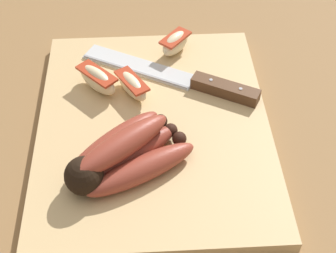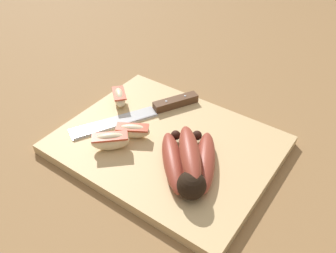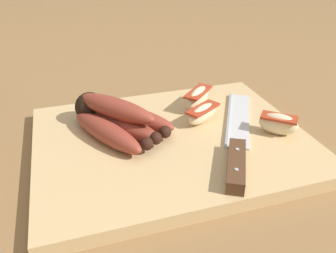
# 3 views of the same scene
# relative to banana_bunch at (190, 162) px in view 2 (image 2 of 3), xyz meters

# --- Properties ---
(ground_plane) EXTENTS (6.00, 6.00, 0.00)m
(ground_plane) POSITION_rel_banana_bunch_xyz_m (-0.06, 0.03, -0.04)
(ground_plane) COLOR olive
(cutting_board) EXTENTS (0.40, 0.32, 0.02)m
(cutting_board) POSITION_rel_banana_bunch_xyz_m (-0.08, 0.04, -0.03)
(cutting_board) COLOR tan
(cutting_board) RESTS_ON ground_plane
(banana_bunch) EXTENTS (0.16, 0.17, 0.06)m
(banana_bunch) POSITION_rel_banana_bunch_xyz_m (0.00, 0.00, 0.00)
(banana_bunch) COLOR black
(banana_bunch) RESTS_ON cutting_board
(chefs_knife) EXTENTS (0.16, 0.26, 0.02)m
(chefs_knife) POSITION_rel_banana_bunch_xyz_m (-0.15, 0.10, -0.02)
(chefs_knife) COLOR silver
(chefs_knife) RESTS_ON cutting_board
(apple_wedge_near) EXTENTS (0.07, 0.07, 0.04)m
(apple_wedge_near) POSITION_rel_banana_bunch_xyz_m (-0.15, -0.04, -0.00)
(apple_wedge_near) COLOR beige
(apple_wedge_near) RESTS_ON cutting_board
(apple_wedge_middle) EXTENTS (0.07, 0.05, 0.03)m
(apple_wedge_middle) POSITION_rel_banana_bunch_xyz_m (-0.14, 0.01, -0.01)
(apple_wedge_middle) COLOR beige
(apple_wedge_middle) RESTS_ON cutting_board
(apple_wedge_far) EXTENTS (0.06, 0.06, 0.03)m
(apple_wedge_far) POSITION_rel_banana_bunch_xyz_m (-0.23, 0.08, -0.00)
(apple_wedge_far) COLOR beige
(apple_wedge_far) RESTS_ON cutting_board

